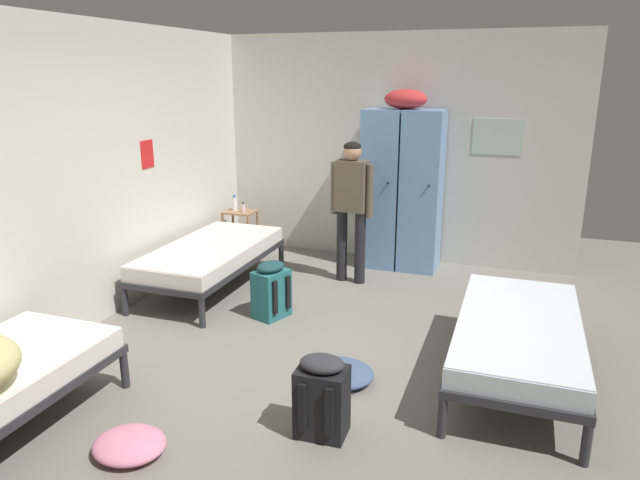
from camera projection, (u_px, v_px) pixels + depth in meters
ground_plane at (308, 363)px, 4.64m from camera, size 9.42×9.42×0.00m
room_backdrop at (236, 165)px, 5.80m from camera, size 4.35×5.95×2.70m
locker_bank at (402, 186)px, 6.73m from camera, size 0.90×0.55×2.07m
shelf_unit at (241, 228)px, 7.32m from camera, size 0.38×0.30×0.57m
bed_left_rear at (211, 254)px, 6.15m from camera, size 0.90×1.90×0.49m
bed_right at (518, 333)px, 4.30m from camera, size 0.90×1.90×0.49m
person_traveler at (352, 199)px, 6.21m from camera, size 0.49×0.23×1.55m
water_bottle at (235, 203)px, 7.28m from camera, size 0.06×0.06×0.20m
lotion_bottle at (243, 208)px, 7.18m from camera, size 0.05×0.05×0.13m
backpack_teal at (271, 291)px, 5.47m from camera, size 0.40×0.38×0.55m
backpack_black at (322, 397)px, 3.68m from camera, size 0.33×0.34×0.55m
clothes_pile_denim at (339, 373)px, 4.37m from camera, size 0.54×0.47×0.12m
clothes_pile_pink at (129, 445)px, 3.52m from camera, size 0.46×0.40×0.13m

